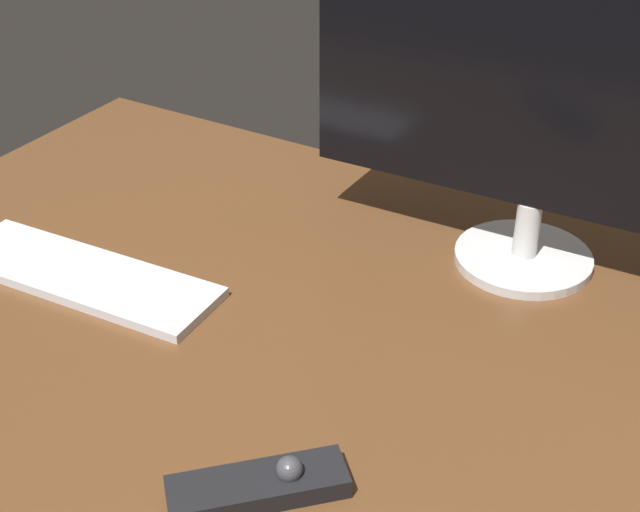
% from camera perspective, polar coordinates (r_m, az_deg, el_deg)
% --- Properties ---
extents(desk, '(1.40, 0.84, 0.02)m').
position_cam_1_polar(desk, '(1.08, 1.23, -5.52)').
color(desk, brown).
rests_on(desk, ground).
extents(monitor, '(0.59, 0.18, 0.46)m').
position_cam_1_polar(monitor, '(1.12, 13.93, 10.55)').
color(monitor, silver).
rests_on(monitor, desk).
extents(keyboard, '(0.37, 0.13, 0.01)m').
position_cam_1_polar(keyboard, '(1.20, -14.43, -1.21)').
color(keyboard, silver).
rests_on(keyboard, desk).
extents(media_remote, '(0.16, 0.16, 0.04)m').
position_cam_1_polar(media_remote, '(0.88, -3.71, -13.98)').
color(media_remote, black).
rests_on(media_remote, desk).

